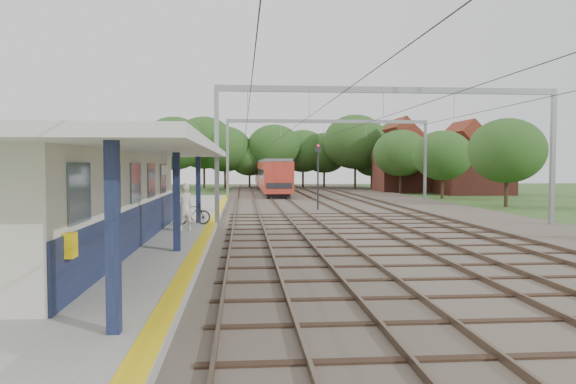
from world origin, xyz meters
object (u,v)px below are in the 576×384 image
bicycle (192,214)px  signal_post (318,168)px  person (185,207)px  train (270,174)px

bicycle → signal_post: size_ratio=0.38×
bicycle → signal_post: bearing=-48.6°
person → train: size_ratio=0.06×
person → bicycle: person is taller
person → bicycle: bearing=-116.1°
train → signal_post: (1.85, -29.03, 0.93)m
signal_post → person: bearing=-131.2°
person → bicycle: size_ratio=1.16×
bicycle → train: (5.62, 40.39, 1.15)m
person → signal_post: bearing=-142.7°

